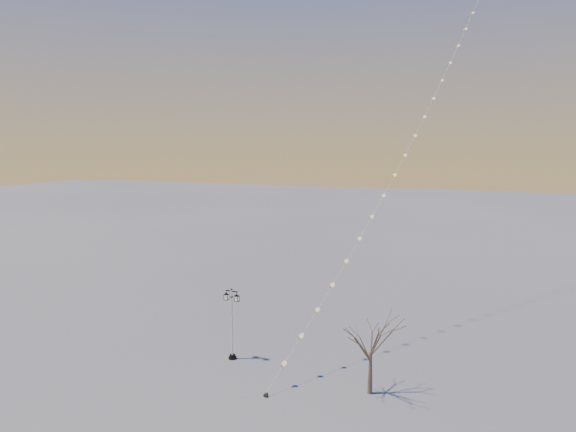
% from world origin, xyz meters
% --- Properties ---
extents(ground, '(300.00, 300.00, 0.00)m').
position_xyz_m(ground, '(0.00, 0.00, 0.00)').
color(ground, slate).
rests_on(ground, ground).
extents(street_lamp, '(1.23, 0.54, 4.87)m').
position_xyz_m(street_lamp, '(-1.92, 3.19, 2.70)').
color(street_lamp, black).
rests_on(street_lamp, ground).
extents(bare_tree, '(2.75, 2.75, 4.56)m').
position_xyz_m(bare_tree, '(7.79, 1.64, 3.17)').
color(bare_tree, brown).
rests_on(bare_tree, ground).
extents(kite_train, '(13.78, 41.96, 41.70)m').
position_xyz_m(kite_train, '(8.92, 19.75, 20.77)').
color(kite_train, black).
rests_on(kite_train, ground).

